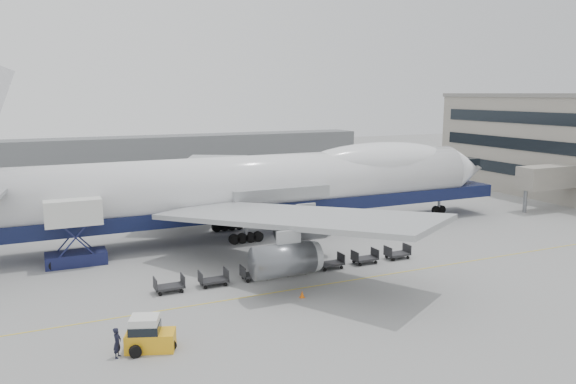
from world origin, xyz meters
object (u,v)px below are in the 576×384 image
airliner (267,184)px  baggage_tug (148,335)px  catering_truck (74,228)px  ground_worker (117,343)px

airliner → baggage_tug: (-17.94, -23.96, -4.67)m
airliner → catering_truck: (-20.55, -3.48, -2.17)m
airliner → ground_worker: (-19.82, -24.20, -4.70)m
airliner → baggage_tug: airliner is taller
catering_truck → baggage_tug: size_ratio=1.86×
ground_worker → baggage_tug: bearing=-52.2°
catering_truck → baggage_tug: catering_truck is taller
ground_worker → airliner: bearing=-8.9°
catering_truck → ground_worker: bearing=-87.3°
baggage_tug → catering_truck: bearing=117.7°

